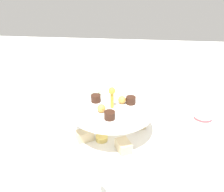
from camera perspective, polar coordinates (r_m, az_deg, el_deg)
ground_plane at (r=0.77m, az=-0.00°, el=-9.26°), size 2.40×2.40×0.00m
tiered_serving_stand at (r=0.75m, az=-0.02°, el=-6.45°), size 0.30×0.30×0.17m
water_glass_short_left at (r=0.92m, az=13.64°, el=-0.84°), size 0.06×0.06×0.07m
teacup_with_saucer at (r=0.84m, az=20.21°, el=-5.90°), size 0.09×0.09×0.05m
butter_knife_left at (r=0.85m, az=-22.92°, el=-7.98°), size 0.17×0.02×0.00m
butter_knife_right at (r=0.67m, az=23.70°, el=-18.88°), size 0.14×0.12×0.00m
water_glass_mid_back at (r=0.96m, az=-1.39°, el=1.70°), size 0.06×0.06×0.09m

